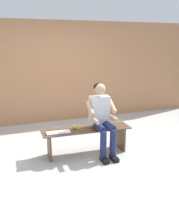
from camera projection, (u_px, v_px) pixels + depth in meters
ground_plane at (37, 197)px, 3.30m from camera, size 10.00×7.00×0.04m
brick_wall at (37, 73)px, 6.05m from camera, size 9.50×0.24×2.47m
bench_near at (87, 135)px, 4.45m from camera, size 1.61×0.47×0.47m
person_seated at (102, 116)px, 4.35m from camera, size 0.50×0.69×1.28m
apple at (75, 127)px, 4.39m from camera, size 0.08×0.08×0.08m
book_open at (58, 133)px, 4.20m from camera, size 0.42×0.18×0.02m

